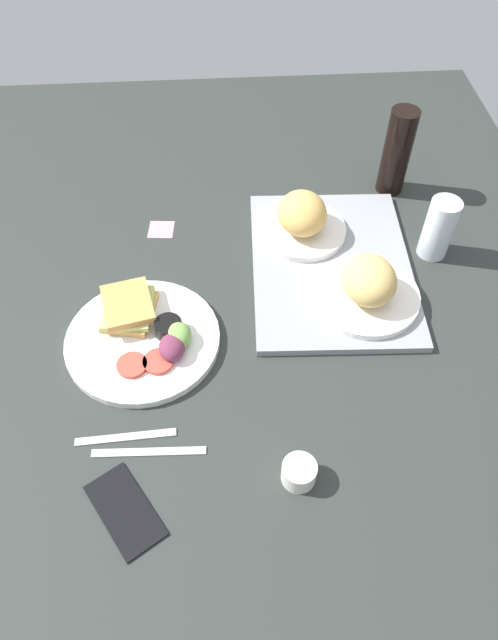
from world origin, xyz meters
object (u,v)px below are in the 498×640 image
soda_bottle (397,152)px  cell_phone (125,510)px  plate_with_salad (145,334)px  knife (149,452)px  espresso_cup (299,472)px  fork (126,437)px  bread_plate_far (368,286)px  serving_tray (331,266)px  sticky_note (161,229)px  drinking_glass (439,228)px  bread_plate_near (302,219)px

soda_bottle → cell_phone: bearing=-37.7°
soda_bottle → plate_with_salad: bearing=-53.4°
soda_bottle → knife: bearing=-39.9°
soda_bottle → espresso_cup: bearing=-23.2°
plate_with_salad → fork: plate_with_salad is taller
bread_plate_far → fork: (26.69, -45.81, -5.05)cm
fork → espresso_cup: bearing=-20.7°
soda_bottle → espresso_cup: (71.85, -30.83, -8.30)cm
serving_tray → espresso_cup: espresso_cup is taller
serving_tray → fork: (36.93, -40.81, -0.55)cm
fork → sticky_note: size_ratio=3.04×
bread_plate_far → sticky_note: bread_plate_far is taller
espresso_cup → fork: (-9.11, -28.17, -1.75)cm
drinking_glass → knife: size_ratio=0.72×
bread_plate_near → espresso_cup: size_ratio=3.42×
serving_tray → knife: (39.93, -36.81, -0.55)cm
bread_plate_far → soda_bottle: bearing=159.9°
soda_bottle → espresso_cup: 78.63cm
bread_plate_near → drinking_glass: (6.39, 27.80, 1.27)cm
serving_tray → plate_with_salad: plate_with_salad is taller
bread_plate_near → sticky_note: bearing=-98.9°
soda_bottle → bread_plate_near: bearing=-55.8°
serving_tray → plate_with_salad: (16.28, -38.40, 0.88)cm
fork → soda_bottle: bearing=44.0°
bread_plate_far → plate_with_salad: (6.04, -43.40, -3.62)cm
espresso_cup → fork: espresso_cup is taller
serving_tray → bread_plate_far: bearing=26.0°
plate_with_salad → knife: bearing=3.8°
espresso_cup → sticky_note: bearing=-158.7°
cell_phone → bread_plate_far: bearing=98.5°
serving_tray → bread_plate_far: size_ratio=2.08×
serving_tray → fork: serving_tray is taller
bread_plate_near → knife: (49.82, -31.56, -5.32)cm
cell_phone → soda_bottle: bearing=109.7°
soda_bottle → sticky_note: bearing=-78.5°
bread_plate_near → sticky_note: size_ratio=3.42×
espresso_cup → fork: 29.66cm
drinking_glass → soda_bottle: bearing=-168.9°
espresso_cup → cell_phone: bearing=-82.6°
sticky_note → bread_plate_far: bearing=58.8°
serving_tray → espresso_cup: 47.76cm
cell_phone → sticky_note: (-64.35, 3.78, -0.34)cm
bread_plate_near → cell_phone: bearing=-30.4°
soda_bottle → bread_plate_far: bearing=-20.1°
bread_plate_far → fork: bearing=-59.8°
serving_tray → soda_bottle: (-25.81, 18.19, 9.50)cm
serving_tray → knife: 54.31cm
espresso_cup → cell_phone: (3.55, -27.47, -1.60)cm
espresso_cup → bread_plate_near: bearing=172.5°
bread_plate_near → bread_plate_far: (20.12, 10.25, -0.28)cm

